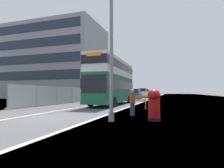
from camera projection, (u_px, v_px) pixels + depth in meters
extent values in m
cube|color=#4C4C4F|center=(46.00, 119.00, 10.39)|extent=(140.00, 280.00, 0.10)
cube|color=#B2AFA8|center=(92.00, 120.00, 9.52)|extent=(0.24, 196.00, 0.01)
cube|color=silver|center=(23.00, 117.00, 10.90)|extent=(0.16, 168.00, 0.01)
cube|color=#145638|center=(113.00, 89.00, 21.23)|extent=(2.56, 11.33, 2.89)
cube|color=silver|center=(113.00, 75.00, 21.30)|extent=(2.56, 11.33, 0.40)
cube|color=silver|center=(113.00, 67.00, 21.34)|extent=(2.54, 11.22, 1.46)
cube|color=black|center=(113.00, 85.00, 21.25)|extent=(2.59, 11.45, 0.92)
cube|color=black|center=(113.00, 67.00, 21.34)|extent=(2.57, 11.39, 0.80)
cube|color=black|center=(93.00, 84.00, 15.83)|extent=(2.26, 0.08, 1.59)
cube|color=orange|center=(94.00, 54.00, 15.94)|extent=(1.35, 0.07, 0.32)
cube|color=#145638|center=(113.00, 100.00, 21.17)|extent=(2.59, 11.45, 0.36)
cylinder|color=black|center=(91.00, 102.00, 18.20)|extent=(0.31, 1.00, 1.00)
cylinder|color=black|center=(114.00, 102.00, 17.46)|extent=(0.31, 1.00, 1.00)
cylinder|color=black|center=(111.00, 99.00, 24.51)|extent=(0.31, 1.00, 1.00)
cylinder|color=black|center=(129.00, 99.00, 23.77)|extent=(0.31, 1.00, 1.00)
cylinder|color=gray|center=(111.00, 36.00, 9.31)|extent=(0.18, 0.18, 8.62)
cylinder|color=gray|center=(111.00, 116.00, 9.14)|extent=(0.29, 0.29, 0.50)
cylinder|color=black|center=(154.00, 119.00, 9.30)|extent=(0.64, 0.64, 0.18)
cylinder|color=#AD0F0F|center=(154.00, 106.00, 9.33)|extent=(0.59, 0.59, 1.10)
sphere|color=#AD0F0F|center=(154.00, 96.00, 9.35)|extent=(0.66, 0.66, 0.66)
cube|color=black|center=(153.00, 99.00, 9.05)|extent=(0.22, 0.03, 0.07)
cube|color=orange|center=(138.00, 97.00, 16.08)|extent=(1.50, 0.49, 0.20)
cube|color=white|center=(138.00, 100.00, 16.06)|extent=(1.50, 0.49, 0.20)
cube|color=orange|center=(131.00, 102.00, 16.44)|extent=(0.09, 0.09, 1.04)
cube|color=black|center=(131.00, 108.00, 16.42)|extent=(0.25, 0.46, 0.08)
cube|color=orange|center=(145.00, 103.00, 15.68)|extent=(0.09, 0.09, 1.04)
cube|color=black|center=(146.00, 109.00, 15.65)|extent=(0.25, 0.46, 0.08)
cube|color=#A8AAAD|center=(23.00, 96.00, 16.50)|extent=(0.04, 3.26, 2.05)
cube|color=#A8AAAD|center=(48.00, 96.00, 19.73)|extent=(0.04, 3.26, 2.05)
cube|color=#A8AAAD|center=(65.00, 95.00, 22.96)|extent=(0.04, 3.26, 2.05)
cube|color=#A8AAAD|center=(78.00, 95.00, 26.20)|extent=(0.04, 3.26, 2.05)
cube|color=#A8AAAD|center=(88.00, 94.00, 29.43)|extent=(0.04, 3.26, 2.05)
cube|color=#A8AAAD|center=(96.00, 94.00, 32.66)|extent=(0.04, 3.26, 2.05)
cube|color=#A8AAAD|center=(103.00, 94.00, 35.89)|extent=(0.04, 3.26, 2.05)
cube|color=#A8AAAD|center=(109.00, 94.00, 39.12)|extent=(0.04, 3.26, 2.05)
cylinder|color=#939699|center=(7.00, 97.00, 14.88)|extent=(0.06, 0.06, 2.15)
cube|color=gray|center=(7.00, 109.00, 14.84)|extent=(0.44, 0.20, 0.12)
cylinder|color=#939699|center=(37.00, 96.00, 18.12)|extent=(0.06, 0.06, 2.15)
cube|color=gray|center=(36.00, 106.00, 18.07)|extent=(0.44, 0.20, 0.12)
cylinder|color=#939699|center=(57.00, 95.00, 21.35)|extent=(0.06, 0.06, 2.15)
cube|color=gray|center=(57.00, 104.00, 21.30)|extent=(0.44, 0.20, 0.12)
cylinder|color=#939699|center=(72.00, 95.00, 24.58)|extent=(0.06, 0.06, 2.15)
cube|color=gray|center=(72.00, 102.00, 24.54)|extent=(0.44, 0.20, 0.12)
cylinder|color=#939699|center=(83.00, 94.00, 27.81)|extent=(0.06, 0.06, 2.15)
cube|color=gray|center=(83.00, 101.00, 27.77)|extent=(0.44, 0.20, 0.12)
cylinder|color=#939699|center=(93.00, 94.00, 31.04)|extent=(0.06, 0.06, 2.15)
cube|color=gray|center=(93.00, 100.00, 31.00)|extent=(0.44, 0.20, 0.12)
cylinder|color=#939699|center=(100.00, 94.00, 34.28)|extent=(0.06, 0.06, 2.15)
cube|color=gray|center=(100.00, 99.00, 34.23)|extent=(0.44, 0.20, 0.12)
cylinder|color=#939699|center=(106.00, 94.00, 37.51)|extent=(0.06, 0.06, 2.15)
cube|color=gray|center=(106.00, 99.00, 37.47)|extent=(0.44, 0.20, 0.12)
cylinder|color=#939699|center=(111.00, 94.00, 40.74)|extent=(0.06, 0.06, 2.15)
cube|color=gray|center=(111.00, 98.00, 40.70)|extent=(0.44, 0.20, 0.12)
cube|color=navy|center=(136.00, 95.00, 38.03)|extent=(1.81, 4.35, 1.19)
cube|color=black|center=(135.00, 91.00, 38.07)|extent=(1.66, 2.39, 0.72)
cylinder|color=black|center=(141.00, 97.00, 39.01)|extent=(0.20, 0.60, 0.60)
cylinder|color=black|center=(133.00, 97.00, 39.57)|extent=(0.20, 0.60, 0.60)
cylinder|color=black|center=(139.00, 98.00, 36.45)|extent=(0.20, 0.60, 0.60)
cylinder|color=black|center=(130.00, 98.00, 37.00)|extent=(0.20, 0.60, 0.60)
cube|color=silver|center=(143.00, 94.00, 44.75)|extent=(1.72, 4.33, 1.39)
cube|color=black|center=(143.00, 90.00, 44.79)|extent=(1.58, 2.38, 0.77)
cylinder|color=black|center=(147.00, 97.00, 45.73)|extent=(0.20, 0.60, 0.60)
cylinder|color=black|center=(140.00, 97.00, 46.26)|extent=(0.20, 0.60, 0.60)
cylinder|color=black|center=(146.00, 97.00, 43.18)|extent=(0.20, 0.60, 0.60)
cylinder|color=black|center=(139.00, 97.00, 43.71)|extent=(0.20, 0.60, 0.60)
cube|color=maroon|center=(146.00, 94.00, 51.70)|extent=(1.88, 3.86, 1.24)
cube|color=black|center=(146.00, 91.00, 51.75)|extent=(1.73, 2.12, 0.81)
cylinder|color=black|center=(150.00, 96.00, 52.53)|extent=(0.20, 0.60, 0.60)
cylinder|color=black|center=(143.00, 96.00, 53.11)|extent=(0.20, 0.60, 0.60)
cylinder|color=black|center=(149.00, 96.00, 50.26)|extent=(0.20, 0.60, 0.60)
cylinder|color=black|center=(142.00, 96.00, 50.84)|extent=(0.20, 0.60, 0.60)
cylinder|color=#4C3D2D|center=(93.00, 90.00, 52.63)|extent=(0.29, 0.29, 3.78)
cylinder|color=#4C3D2D|center=(96.00, 86.00, 52.54)|extent=(1.95, 0.44, 1.41)
cylinder|color=#4C3D2D|center=(95.00, 83.00, 53.25)|extent=(0.49, 1.35, 1.34)
cylinder|color=#4C3D2D|center=(92.00, 86.00, 53.20)|extent=(1.34, 0.80, 1.29)
cylinder|color=#4C3D2D|center=(91.00, 85.00, 52.63)|extent=(1.48, 0.73, 1.00)
cylinder|color=#4C3D2D|center=(93.00, 85.00, 52.22)|extent=(0.37, 1.05, 1.27)
cylinder|color=#2D3342|center=(132.00, 109.00, 11.33)|extent=(0.29, 0.29, 0.81)
cylinder|color=#99471E|center=(132.00, 98.00, 11.36)|extent=(0.34, 0.34, 0.62)
sphere|color=tan|center=(132.00, 91.00, 11.38)|extent=(0.22, 0.22, 0.22)
cube|color=gray|center=(42.00, 64.00, 45.55)|extent=(30.33, 13.66, 16.88)
cube|color=#232D3D|center=(20.00, 76.00, 38.88)|extent=(28.51, 0.08, 1.89)
cube|color=#232D3D|center=(20.00, 60.00, 39.02)|extent=(28.51, 0.08, 1.89)
cube|color=#232D3D|center=(21.00, 44.00, 39.17)|extent=(28.51, 0.08, 1.89)
cube|color=#232D3D|center=(21.00, 29.00, 39.31)|extent=(28.51, 0.08, 1.89)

